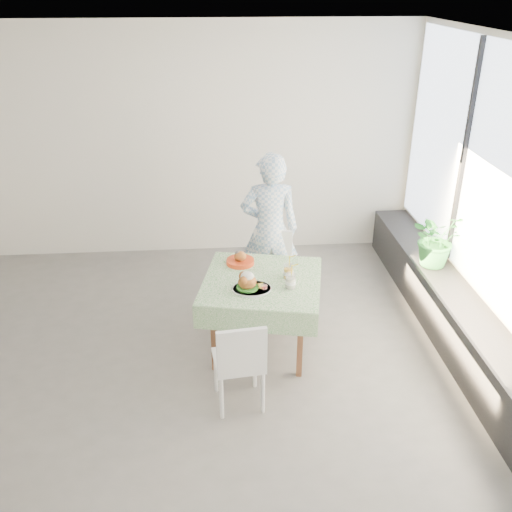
{
  "coord_description": "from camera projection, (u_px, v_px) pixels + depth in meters",
  "views": [
    {
      "loc": [
        0.53,
        -4.27,
        3.21
      ],
      "look_at": [
        0.89,
        0.29,
        0.96
      ],
      "focal_mm": 40.0,
      "sensor_mm": 36.0,
      "label": 1
    }
  ],
  "objects": [
    {
      "name": "window_pane",
      "position": [
        510.0,
        187.0,
        4.68
      ],
      "size": [
        0.01,
        4.8,
        2.18
      ],
      "primitive_type": "cube",
      "color": "#D1E0F9",
      "rests_on": "ground"
    },
    {
      "name": "wall_back",
      "position": [
        167.0,
        144.0,
        6.82
      ],
      "size": [
        6.0,
        0.02,
        2.8
      ],
      "primitive_type": "cube",
      "color": "silver",
      "rests_on": "ground"
    },
    {
      "name": "diner",
      "position": [
        270.0,
        230.0,
        5.93
      ],
      "size": [
        0.62,
        0.41,
        1.66
      ],
      "primitive_type": "imported",
      "rotation": [
        0.0,
        0.0,
        3.12
      ],
      "color": "#80A6CD",
      "rests_on": "ground"
    },
    {
      "name": "juice_cup_orange",
      "position": [
        288.0,
        272.0,
        5.15
      ],
      "size": [
        0.09,
        0.09,
        0.27
      ],
      "color": "white",
      "rests_on": "cafe_table"
    },
    {
      "name": "second_dish",
      "position": [
        240.0,
        260.0,
        5.42
      ],
      "size": [
        0.27,
        0.27,
        0.13
      ],
      "color": "red",
      "rests_on": "cafe_table"
    },
    {
      "name": "wall_front",
      "position": [
        94.0,
        465.0,
        2.35
      ],
      "size": [
        6.0,
        0.02,
        2.8
      ],
      "primitive_type": "cube",
      "color": "silver",
      "rests_on": "ground"
    },
    {
      "name": "window_ledge",
      "position": [
        463.0,
        331.0,
        5.29
      ],
      "size": [
        0.4,
        4.8,
        0.5
      ],
      "primitive_type": "cube",
      "color": "black",
      "rests_on": "ground"
    },
    {
      "name": "wall_right",
      "position": [
        508.0,
        215.0,
        4.8
      ],
      "size": [
        0.02,
        5.0,
        2.8
      ],
      "primitive_type": "cube",
      "color": "silver",
      "rests_on": "ground"
    },
    {
      "name": "floor",
      "position": [
        161.0,
        367.0,
        5.2
      ],
      "size": [
        6.0,
        6.0,
        0.0
      ],
      "primitive_type": "plane",
      "color": "#5F5C5A",
      "rests_on": "ground"
    },
    {
      "name": "main_dish",
      "position": [
        250.0,
        284.0,
        4.96
      ],
      "size": [
        0.35,
        0.35,
        0.18
      ],
      "color": "white",
      "rests_on": "cafe_table"
    },
    {
      "name": "juice_cup_lemonade",
      "position": [
        291.0,
        281.0,
        4.99
      ],
      "size": [
        0.1,
        0.1,
        0.27
      ],
      "color": "white",
      "rests_on": "cafe_table"
    },
    {
      "name": "cafe_table",
      "position": [
        262.0,
        306.0,
        5.28
      ],
      "size": [
        1.23,
        1.23,
        0.74
      ],
      "color": "brown",
      "rests_on": "ground"
    },
    {
      "name": "chair_far",
      "position": [
        271.0,
        288.0,
        5.99
      ],
      "size": [
        0.48,
        0.48,
        0.85
      ],
      "color": "white",
      "rests_on": "ground"
    },
    {
      "name": "chair_near",
      "position": [
        239.0,
        378.0,
        4.66
      ],
      "size": [
        0.43,
        0.43,
        0.83
      ],
      "color": "white",
      "rests_on": "ground"
    },
    {
      "name": "potted_plant",
      "position": [
        437.0,
        238.0,
        5.83
      ],
      "size": [
        0.64,
        0.6,
        0.59
      ],
      "primitive_type": "imported",
      "rotation": [
        0.0,
        0.0,
        0.31
      ],
      "color": "#26722D",
      "rests_on": "window_ledge"
    },
    {
      "name": "ceiling",
      "position": [
        132.0,
        41.0,
        3.96
      ],
      "size": [
        6.0,
        6.0,
        0.0
      ],
      "primitive_type": "plane",
      "rotation": [
        3.14,
        0.0,
        0.0
      ],
      "color": "white",
      "rests_on": "ground"
    }
  ]
}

